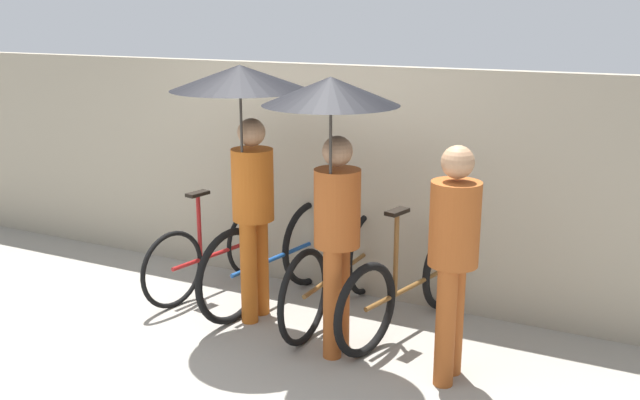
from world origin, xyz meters
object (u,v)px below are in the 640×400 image
Objects in this scene: parked_bicycle_2 at (338,271)px; pedestrian_leading at (245,122)px; parked_bicycle_0 at (216,251)px; pedestrian_trailing at (453,248)px; parked_bicycle_3 at (410,285)px; pedestrian_center at (333,148)px; parked_bicycle_1 at (274,257)px.

parked_bicycle_2 is 1.39m from pedestrian_leading.
pedestrian_trailing is at bearing -94.26° from parked_bicycle_0.
parked_bicycle_3 is 1.35m from pedestrian_center.
pedestrian_leading is 1.78m from pedestrian_trailing.
pedestrian_trailing is at bearing -100.11° from parked_bicycle_1.
parked_bicycle_1 is 1.12× the size of pedestrian_trailing.
parked_bicycle_0 is at bearing 90.08° from parked_bicycle_2.
parked_bicycle_0 is 1.78m from parked_bicycle_3.
pedestrian_center is 1.25× the size of pedestrian_trailing.
pedestrian_center is at bearing 5.26° from pedestrian_trailing.
parked_bicycle_2 is (0.59, -0.01, -0.02)m from parked_bicycle_1.
parked_bicycle_3 is 1.73m from pedestrian_leading.
pedestrian_leading is (-0.56, -0.42, 1.20)m from parked_bicycle_2.
pedestrian_center is at bearing -118.15° from parked_bicycle_1.
pedestrian_center is (0.27, -0.66, 1.12)m from parked_bicycle_2.
parked_bicycle_2 is 1.04× the size of parked_bicycle_3.
parked_bicycle_1 is at bearing 103.31° from parked_bicycle_3.
parked_bicycle_3 is at bearing -80.55° from parked_bicycle_1.
pedestrian_center is at bearing 167.41° from parked_bicycle_3.
parked_bicycle_1 is 0.59m from parked_bicycle_2.
pedestrian_trailing reaches higher than parked_bicycle_0.
parked_bicycle_0 is 2.42m from pedestrian_trailing.
pedestrian_leading reaches higher than parked_bicycle_3.
parked_bicycle_2 is at bearing -27.94° from pedestrian_trailing.
pedestrian_leading reaches higher than parked_bicycle_1.
parked_bicycle_0 is 1.00× the size of pedestrian_trailing.
parked_bicycle_1 is 1.86m from pedestrian_trailing.
pedestrian_leading reaches higher than pedestrian_trailing.
parked_bicycle_3 is at bearing -161.12° from pedestrian_leading.
pedestrian_leading is at bearing -5.12° from pedestrian_trailing.
parked_bicycle_1 is at bearing 89.80° from parked_bicycle_2.
parked_bicycle_1 is 1.26m from pedestrian_leading.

